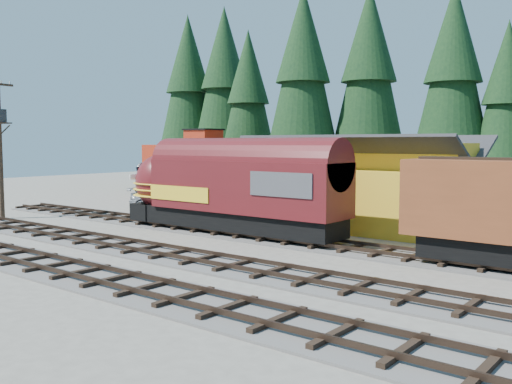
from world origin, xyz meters
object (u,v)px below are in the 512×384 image
Objects in this scene: pickup_truck_a at (191,206)px; pickup_truck_b at (169,200)px; locomotive at (224,191)px; caboose at (195,166)px; utility_pole at (0,137)px; depot at (362,176)px.

pickup_truck_a is 1.06× the size of pickup_truck_b.
pickup_truck_b is (-9.56, 4.92, -1.44)m from locomotive.
caboose is 1.18× the size of utility_pole.
caboose is 1.86× the size of pickup_truck_b.
pickup_truck_a is (-10.21, -3.52, -2.11)m from depot.
locomotive is at bearing 7.28° from utility_pole.
pickup_truck_a is 4.57m from pickup_truck_b.
locomotive reaches higher than pickup_truck_b.
locomotive is 1.54× the size of utility_pole.
caboose is (-20.72, 7.50, -0.20)m from depot.
depot is 22.04m from caboose.
pickup_truck_b is (-4.14, 1.94, -0.01)m from pickup_truck_a.
utility_pole is (0.81, -18.37, 2.46)m from caboose.
depot is 2.21× the size of pickup_truck_b.
depot reaches higher than pickup_truck_a.
pickup_truck_a is at bearing 151.21° from locomotive.
locomotive is 6.35m from pickup_truck_a.
locomotive is at bearing -126.36° from depot.
caboose is 11.25m from pickup_truck_b.
depot is 11.00m from pickup_truck_a.
locomotive is 16.02m from utility_pole.
pickup_truck_a reaches higher than pickup_truck_b.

